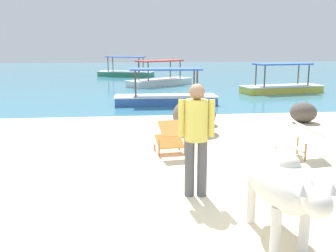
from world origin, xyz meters
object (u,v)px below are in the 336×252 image
(deck_chair_far, at_px, (299,138))
(person_standing, at_px, (196,132))
(cow, at_px, (279,181))
(boat_green, at_px, (126,72))
(boat_white, at_px, (160,80))
(deck_chair_near, at_px, (171,136))
(boat_yellow, at_px, (282,86))
(boat_blue, at_px, (166,97))

(deck_chair_far, height_order, person_standing, person_standing)
(cow, xyz_separation_m, deck_chair_far, (1.66, 3.12, -0.31))
(deck_chair_far, bearing_deg, boat_green, -72.94)
(boat_white, bearing_deg, deck_chair_near, -129.47)
(person_standing, distance_m, boat_white, 15.42)
(boat_yellow, bearing_deg, boat_white, -45.61)
(cow, distance_m, deck_chair_far, 3.55)
(person_standing, height_order, boat_green, person_standing)
(boat_blue, bearing_deg, person_standing, -91.33)
(cow, xyz_separation_m, person_standing, (-0.66, 1.41, 0.25))
(deck_chair_near, distance_m, boat_blue, 6.73)
(cow, distance_m, boat_yellow, 14.16)
(boat_blue, distance_m, boat_white, 6.51)
(deck_chair_far, bearing_deg, boat_yellow, -102.17)
(deck_chair_near, height_order, person_standing, person_standing)
(person_standing, bearing_deg, deck_chair_near, 11.68)
(cow, height_order, boat_blue, boat_blue)
(boat_yellow, distance_m, boat_blue, 6.17)
(boat_yellow, height_order, boat_green, same)
(boat_green, bearing_deg, deck_chair_near, 114.78)
(boat_blue, relative_size, boat_white, 1.01)
(cow, bearing_deg, boat_green, -175.79)
(deck_chair_far, height_order, boat_white, boat_white)
(boat_yellow, bearing_deg, boat_blue, 17.54)
(person_standing, distance_m, boat_green, 21.34)
(deck_chair_near, height_order, deck_chair_far, same)
(deck_chair_far, distance_m, boat_green, 19.85)
(deck_chair_near, distance_m, boat_green, 19.16)
(boat_green, bearing_deg, person_standing, 114.80)
(deck_chair_near, distance_m, boat_white, 13.24)
(boat_yellow, xyz_separation_m, boat_green, (-6.78, 9.62, 0.00))
(cow, distance_m, boat_white, 16.79)
(cow, xyz_separation_m, boat_yellow, (5.35, 13.11, -0.45))
(cow, distance_m, person_standing, 1.58)
(boat_yellow, height_order, boat_blue, same)
(cow, height_order, boat_green, boat_green)
(boat_green, height_order, boat_blue, same)
(boat_yellow, xyz_separation_m, boat_blue, (-5.48, -2.82, 0.00))
(deck_chair_near, relative_size, boat_white, 0.23)
(person_standing, bearing_deg, boat_blue, 6.04)
(deck_chair_near, distance_m, person_standing, 2.24)
(deck_chair_near, relative_size, deck_chair_far, 0.99)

